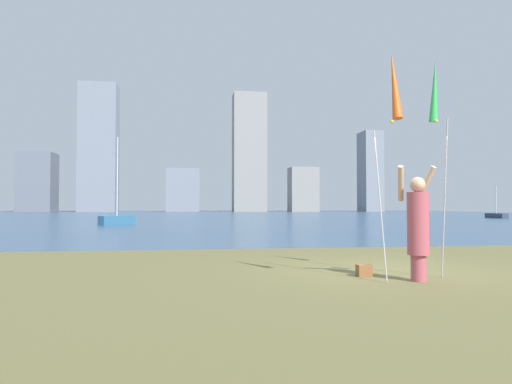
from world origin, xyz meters
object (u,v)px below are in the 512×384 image
object	(u,v)px
bag	(364,271)
person	(418,224)
sailboat_5	(496,215)
sailboat_3	(117,219)
kite_flag_left	(394,90)
kite_flag_right	(435,96)

from	to	relation	value
bag	person	bearing A→B (deg)	-42.21
bag	sailboat_5	distance (m)	46.40
bag	sailboat_3	world-z (taller)	sailboat_3
kite_flag_left	sailboat_5	xyz separation A→B (m)	(28.89, 37.26, -2.86)
person	sailboat_3	bearing A→B (deg)	94.35
bag	sailboat_5	size ratio (longest dim) A/B	0.07
sailboat_3	sailboat_5	xyz separation A→B (m)	(37.18, 11.88, -0.11)
kite_flag_left	kite_flag_right	distance (m)	1.48
person	bag	size ratio (longest dim) A/B	7.76
kite_flag_right	sailboat_3	distance (m)	26.47
sailboat_5	person	bearing A→B (deg)	-127.51
person	bag	world-z (taller)	person
kite_flag_right	bag	size ratio (longest dim) A/B	15.67
person	kite_flag_left	bearing A→B (deg)	-161.54
person	sailboat_5	size ratio (longest dim) A/B	0.58
bag	sailboat_5	bearing A→B (deg)	51.31
person	sailboat_3	size ratio (longest dim) A/B	0.33
kite_flag_right	sailboat_5	xyz separation A→B (m)	(27.69, 36.41, -3.02)
person	sailboat_5	world-z (taller)	sailboat_5
kite_flag_left	sailboat_3	world-z (taller)	sailboat_3
kite_flag_right	sailboat_5	bearing A→B (deg)	52.75
kite_flag_left	bag	bearing A→B (deg)	96.15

